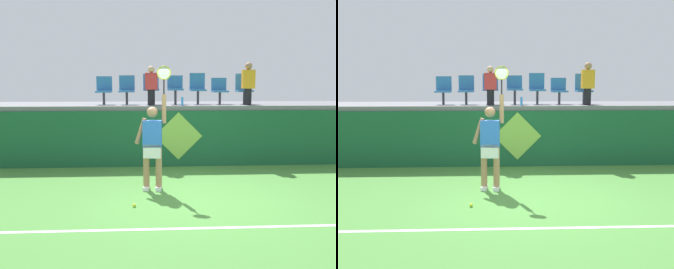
# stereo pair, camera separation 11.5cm
# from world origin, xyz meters

# --- Properties ---
(ground_plane) EXTENTS (40.00, 40.00, 0.00)m
(ground_plane) POSITION_xyz_m (0.00, 0.00, 0.00)
(ground_plane) COLOR #478438
(court_back_wall) EXTENTS (11.80, 0.20, 1.49)m
(court_back_wall) POSITION_xyz_m (0.00, 3.02, 0.75)
(court_back_wall) COLOR #195633
(court_back_wall) RESTS_ON ground_plane
(spectator_platform) EXTENTS (11.80, 2.55, 0.12)m
(spectator_platform) POSITION_xyz_m (0.00, 4.24, 1.55)
(spectator_platform) COLOR slate
(spectator_platform) RESTS_ON court_back_wall
(court_baseline_stripe) EXTENTS (10.62, 0.08, 0.01)m
(court_baseline_stripe) POSITION_xyz_m (0.00, -1.47, 0.00)
(court_baseline_stripe) COLOR white
(court_baseline_stripe) RESTS_ON ground_plane
(tennis_player) EXTENTS (0.75, 0.31, 2.56)m
(tennis_player) POSITION_xyz_m (-0.68, 0.69, 0.99)
(tennis_player) COLOR white
(tennis_player) RESTS_ON ground_plane
(tennis_ball) EXTENTS (0.07, 0.07, 0.07)m
(tennis_ball) POSITION_xyz_m (-1.04, -0.39, 0.03)
(tennis_ball) COLOR #D1E533
(tennis_ball) RESTS_ON ground_plane
(water_bottle) EXTENTS (0.06, 0.06, 0.23)m
(water_bottle) POSITION_xyz_m (0.17, 3.20, 1.73)
(water_bottle) COLOR #338CE5
(water_bottle) RESTS_ON spectator_platform
(stadium_chair_0) EXTENTS (0.44, 0.42, 0.80)m
(stadium_chair_0) POSITION_xyz_m (-1.99, 3.84, 2.05)
(stadium_chair_0) COLOR #38383D
(stadium_chair_0) RESTS_ON spectator_platform
(stadium_chair_1) EXTENTS (0.44, 0.42, 0.82)m
(stadium_chair_1) POSITION_xyz_m (-1.35, 3.85, 2.06)
(stadium_chair_1) COLOR #38383D
(stadium_chair_1) RESTS_ON spectator_platform
(stadium_chair_2) EXTENTS (0.44, 0.42, 0.87)m
(stadium_chair_2) POSITION_xyz_m (-0.66, 3.85, 2.10)
(stadium_chair_2) COLOR #38383D
(stadium_chair_2) RESTS_ON spectator_platform
(stadium_chair_3) EXTENTS (0.44, 0.42, 0.82)m
(stadium_chair_3) POSITION_xyz_m (0.03, 3.84, 2.09)
(stadium_chair_3) COLOR #38383D
(stadium_chair_3) RESTS_ON spectator_platform
(stadium_chair_4) EXTENTS (0.44, 0.42, 0.89)m
(stadium_chair_4) POSITION_xyz_m (0.67, 3.85, 2.10)
(stadium_chair_4) COLOR #38383D
(stadium_chair_4) RESTS_ON spectator_platform
(stadium_chair_5) EXTENTS (0.44, 0.42, 0.75)m
(stadium_chair_5) POSITION_xyz_m (1.30, 3.84, 2.04)
(stadium_chair_5) COLOR #38383D
(stadium_chair_5) RESTS_ON spectator_platform
(stadium_chair_6) EXTENTS (0.44, 0.42, 0.88)m
(stadium_chair_6) POSITION_xyz_m (2.01, 3.85, 2.08)
(stadium_chair_6) COLOR #38383D
(stadium_chair_6) RESTS_ON spectator_platform
(spectator_0) EXTENTS (0.34, 0.20, 1.17)m
(spectator_0) POSITION_xyz_m (2.01, 3.38, 2.22)
(spectator_0) COLOR black
(spectator_0) RESTS_ON spectator_platform
(spectator_1) EXTENTS (0.34, 0.20, 1.07)m
(spectator_1) POSITION_xyz_m (-0.66, 3.45, 2.16)
(spectator_1) COLOR black
(spectator_1) RESTS_ON spectator_platform
(wall_signage_mount) EXTENTS (1.27, 0.01, 1.46)m
(wall_signage_mount) POSITION_xyz_m (0.04, 2.91, 0.00)
(wall_signage_mount) COLOR #195633
(wall_signage_mount) RESTS_ON ground_plane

